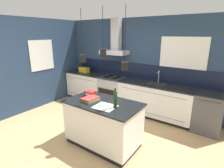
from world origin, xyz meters
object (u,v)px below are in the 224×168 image
Objects in this scene: dishwasher at (208,112)px; bottle_on_island at (115,100)px; yellow_toolbox at (84,70)px; oven_range at (113,91)px; red_supply_box at (90,94)px; book_stack at (91,99)px.

dishwasher is 2.51× the size of bottle_on_island.
yellow_toolbox reaches higher than dishwasher.
dishwasher is (2.63, 0.00, -0.00)m from oven_range.
yellow_toolbox is (-1.74, 1.64, 0.03)m from red_supply_box.
bottle_on_island is at bearing -0.36° from book_stack.
dishwasher is 2.71× the size of book_stack.
oven_range is 2.71× the size of book_stack.
red_supply_box is at bearing -71.18° from oven_range.
oven_range is at bearing 125.67° from bottle_on_island.
yellow_toolbox reaches higher than red_supply_box.
red_supply_box is at bearing -141.62° from dishwasher.
red_supply_box is (-0.19, 0.21, 0.02)m from book_stack.
red_supply_box is 0.61× the size of yellow_toolbox.
dishwasher is 3.85m from yellow_toolbox.
yellow_toolbox is (-2.51, 1.85, -0.07)m from bottle_on_island.
yellow_toolbox is (-1.93, 1.85, 0.05)m from book_stack.
oven_range is at bearing -179.91° from dishwasher.
oven_range and dishwasher have the same top height.
bottle_on_island reaches higher than yellow_toolbox.
bottle_on_island is (1.33, -1.85, 0.61)m from oven_range.
book_stack is 0.99× the size of yellow_toolbox.
oven_range is 1.30m from yellow_toolbox.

